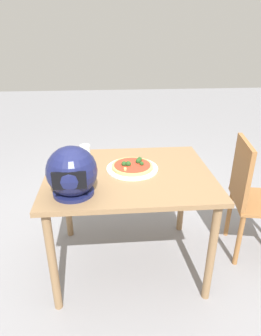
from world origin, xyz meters
name	(u,v)px	position (x,y,z in m)	size (l,w,h in m)	color
ground_plane	(129,261)	(0.00, 0.00, 0.00)	(14.00, 14.00, 0.00)	gray
dining_table	(129,185)	(0.00, 0.00, 0.65)	(1.06, 0.84, 0.74)	olive
pizza_plate	(132,168)	(-0.03, -0.04, 0.75)	(0.34, 0.34, 0.01)	white
pizza	(132,166)	(-0.03, -0.05, 0.77)	(0.27, 0.27, 0.05)	tan
motorcycle_helmet	(72,172)	(0.33, 0.24, 0.88)	(0.28, 0.28, 0.28)	#191E4C
drinking_glass	(85,154)	(0.28, -0.16, 0.81)	(0.07, 0.07, 0.13)	silver
chair_side	(251,193)	(-0.89, -0.06, 0.51)	(0.47, 0.47, 0.90)	#996638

